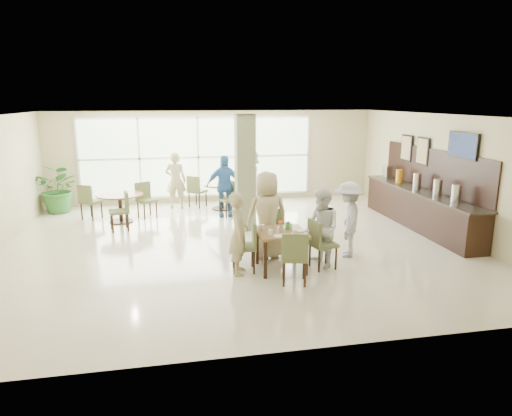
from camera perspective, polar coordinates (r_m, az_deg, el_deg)
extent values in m
plane|color=beige|center=(10.16, -2.41, -4.54)|extent=(10.00, 10.00, 0.00)
plane|color=white|center=(9.67, -2.58, 11.44)|extent=(10.00, 10.00, 0.00)
plane|color=#C1B68B|center=(14.24, -5.23, 6.40)|extent=(10.00, 0.00, 10.00)
plane|color=#C1B68B|center=(5.54, 4.54, -4.89)|extent=(10.00, 0.00, 10.00)
plane|color=#C1B68B|center=(11.65, 22.67, 3.84)|extent=(0.00, 9.00, 9.00)
plane|color=silver|center=(14.17, -7.24, 6.31)|extent=(7.00, 0.00, 7.00)
cube|color=#636747|center=(11.05, -1.37, 4.41)|extent=(0.45, 0.45, 2.80)
cube|color=brown|center=(8.49, 3.15, -3.08)|extent=(0.90, 0.90, 0.05)
cube|color=black|center=(8.17, 1.17, -6.50)|extent=(0.06, 0.06, 0.70)
cube|color=black|center=(8.36, 6.29, -6.12)|extent=(0.06, 0.06, 0.70)
cube|color=black|center=(8.87, 0.13, -4.86)|extent=(0.06, 0.06, 0.70)
cube|color=black|center=(9.05, 4.87, -4.55)|extent=(0.06, 0.06, 0.70)
cylinder|color=brown|center=(12.32, -16.69, 1.61)|extent=(1.19, 1.19, 0.04)
cylinder|color=black|center=(12.39, -16.57, -0.09)|extent=(0.10, 0.10, 0.71)
cylinder|color=black|center=(12.47, -16.47, -1.60)|extent=(0.60, 0.60, 0.03)
cylinder|color=brown|center=(13.27, -4.28, 2.97)|extent=(1.07, 1.07, 0.04)
cylinder|color=black|center=(13.34, -4.25, 1.39)|extent=(0.10, 0.10, 0.71)
cylinder|color=black|center=(13.42, -4.23, -0.03)|extent=(0.60, 0.60, 0.03)
cylinder|color=white|center=(8.27, 4.90, -3.02)|extent=(0.08, 0.08, 0.10)
cylinder|color=white|center=(8.24, 1.82, -3.03)|extent=(0.08, 0.08, 0.10)
cylinder|color=white|center=(8.67, 4.30, -2.22)|extent=(0.08, 0.08, 0.10)
cylinder|color=white|center=(8.55, 0.80, -2.42)|extent=(0.08, 0.08, 0.10)
cylinder|color=white|center=(8.16, 2.85, -3.51)|extent=(0.20, 0.20, 0.01)
cylinder|color=white|center=(8.71, 3.35, -2.42)|extent=(0.20, 0.20, 0.01)
cylinder|color=white|center=(8.52, 5.43, -2.83)|extent=(0.20, 0.20, 0.01)
cylinder|color=#99B27F|center=(8.46, 3.15, -2.53)|extent=(0.07, 0.07, 0.12)
sphere|color=#D54711|center=(8.44, 3.36, -1.80)|extent=(0.07, 0.07, 0.07)
sphere|color=#D54711|center=(8.46, 3.02, -1.77)|extent=(0.07, 0.07, 0.07)
sphere|color=#D54711|center=(8.41, 3.11, -1.86)|extent=(0.07, 0.07, 0.07)
cube|color=green|center=(8.59, 3.96, -2.20)|extent=(0.10, 0.07, 0.15)
cube|color=black|center=(12.08, 19.70, -0.20)|extent=(0.60, 4.60, 0.90)
cube|color=black|center=(11.98, 19.88, 1.98)|extent=(0.64, 4.70, 0.04)
cube|color=black|center=(12.04, 21.27, 4.49)|extent=(0.04, 4.60, 1.00)
cylinder|color=silver|center=(10.79, 23.73, 1.63)|extent=(0.20, 0.20, 0.40)
cylinder|color=silver|center=(11.36, 21.75, 2.36)|extent=(0.20, 0.20, 0.40)
cylinder|color=silver|center=(12.11, 19.48, 3.19)|extent=(0.20, 0.20, 0.40)
cylinder|color=orange|center=(12.88, 17.47, 3.83)|extent=(0.18, 0.18, 0.36)
cube|color=silver|center=(13.50, 16.07, 4.33)|extent=(0.18, 0.30, 0.36)
cube|color=black|center=(11.04, 24.47, 7.13)|extent=(0.06, 1.00, 0.58)
cube|color=#7F99CC|center=(11.03, 24.36, 7.13)|extent=(0.01, 0.92, 0.50)
cube|color=black|center=(12.41, 20.13, 6.69)|extent=(0.04, 0.55, 0.70)
cube|color=olive|center=(12.39, 20.03, 6.69)|extent=(0.01, 0.47, 0.62)
cube|color=black|center=(13.09, 18.33, 7.14)|extent=(0.04, 0.55, 0.70)
cube|color=olive|center=(13.08, 18.24, 7.14)|extent=(0.01, 0.47, 0.62)
imported|color=#2D6B2B|center=(13.97, -23.39, 2.25)|extent=(1.59, 1.59, 1.38)
imported|color=tan|center=(8.29, -2.16, -3.21)|extent=(0.47, 0.62, 1.52)
imported|color=tan|center=(9.06, 1.37, -0.93)|extent=(0.91, 0.55, 1.77)
imported|color=white|center=(8.73, 8.24, -2.51)|extent=(0.72, 0.84, 1.52)
imported|color=#A9A9AC|center=(9.41, 11.46, -1.39)|extent=(0.91, 1.14, 1.54)
imported|color=teal|center=(12.43, -4.01, 2.77)|extent=(1.02, 0.63, 1.68)
imported|color=white|center=(13.39, -0.67, 3.70)|extent=(0.96, 1.70, 1.73)
imported|color=tan|center=(13.50, -10.01, 3.41)|extent=(0.67, 0.51, 1.66)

